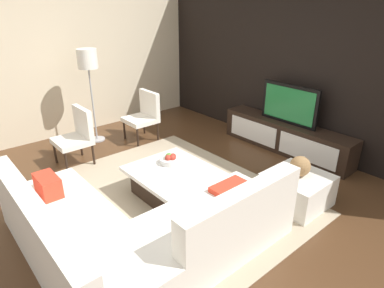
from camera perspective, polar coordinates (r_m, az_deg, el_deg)
The scene contains 14 objects.
ground_plane at distance 4.30m, azimuth -3.43°, elevation -9.86°, with size 14.00×14.00×0.00m, color #4C301C.
feature_wall_back at distance 5.71m, azimuth 18.79°, elevation 12.66°, with size 6.40×0.12×2.80m, color black.
side_wall_left at distance 6.59m, azimuth -19.99°, elevation 13.82°, with size 0.12×5.20×2.80m, color beige.
area_rug at distance 4.36m, azimuth -4.24°, elevation -9.24°, with size 3.27×2.74×0.01m, color tan.
media_console at distance 5.77m, azimuth 15.73°, elevation 1.19°, with size 2.31×0.43×0.50m.
television at distance 5.59m, azimuth 16.37°, elevation 6.57°, with size 1.01×0.06×0.64m.
sectional_couch at distance 3.42m, azimuth -10.00°, elevation -14.52°, with size 2.27×2.36×0.80m.
coffee_table at distance 4.31m, azimuth -3.25°, elevation -6.59°, with size 1.06×0.95×0.38m.
accent_chair_near at distance 5.36m, azimuth -19.10°, elevation 1.79°, with size 0.53×0.50×0.87m.
floor_lamp at distance 5.95m, azimuth -17.43°, elevation 12.89°, with size 0.33×0.33×1.62m.
ottoman at distance 4.36m, azimuth 17.53°, elevation -7.44°, with size 0.70×0.70×0.40m, color white.
fruit_bowl at distance 4.38m, azimuth -3.71°, elevation -2.66°, with size 0.28×0.28×0.13m.
accent_chair_far at distance 6.05m, azimuth -8.15°, elevation 5.30°, with size 0.53×0.51×0.87m.
decorative_ball at distance 4.21m, azimuth 18.06°, elevation -3.65°, with size 0.25×0.25×0.25m, color #997247.
Camera 1 is at (2.88, -2.14, 2.37)m, focal length 31.09 mm.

